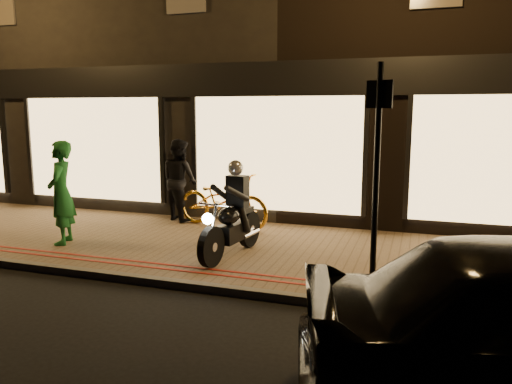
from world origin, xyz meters
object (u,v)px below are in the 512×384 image
bicycle_gold (223,200)px  person_green (61,193)px  motorcycle (233,219)px  sign_post (377,167)px

bicycle_gold → person_green: bearing=143.2°
person_green → motorcycle: bearing=71.2°
sign_post → bicycle_gold: sign_post is taller
sign_post → bicycle_gold: size_ratio=1.42×
motorcycle → sign_post: size_ratio=0.65×
sign_post → motorcycle: bearing=158.1°
motorcycle → bicycle_gold: motorcycle is taller
motorcycle → person_green: (-3.20, -0.26, 0.32)m
sign_post → bicycle_gold: bearing=139.6°
sign_post → person_green: bearing=172.9°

